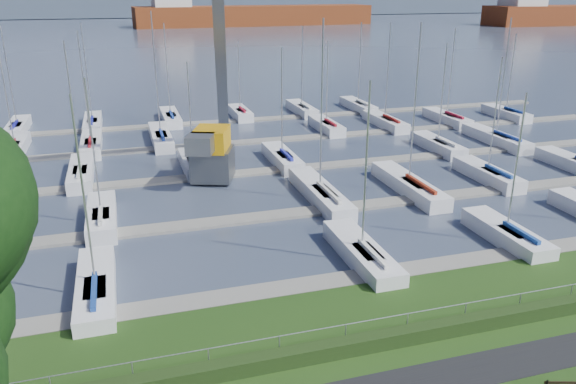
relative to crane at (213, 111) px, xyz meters
name	(u,v)px	position (x,y,z in m)	size (l,w,h in m)	color
water	(133,22)	(2.13, 233.77, -5.73)	(800.00, 540.00, 0.20)	#414A5F
hedge	(370,342)	(2.13, -26.63, -4.98)	(80.00, 0.70, 0.70)	#203513
fence	(367,321)	(2.13, -26.23, -4.13)	(0.04, 0.04, 80.00)	#93969B
foothill	(127,3)	(2.13, 303.77, 0.67)	(900.00, 80.00, 12.00)	#455165
docks	(241,174)	(2.13, -0.23, -5.55)	(90.00, 41.60, 0.25)	slate
crane	(213,111)	(0.00, 0.00, 0.00)	(5.85, 13.49, 22.35)	#525559
cargo_ship_mid	(245,16)	(45.87, 192.52, -1.78)	(99.22, 22.62, 21.50)	maroon
cargo_ship_east	(572,15)	(180.46, 158.56, -1.63)	(85.34, 20.94, 21.50)	maroon
sailboat_fleet	(214,101)	(0.72, 3.63, 0.08)	(75.55, 49.29, 13.51)	navy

